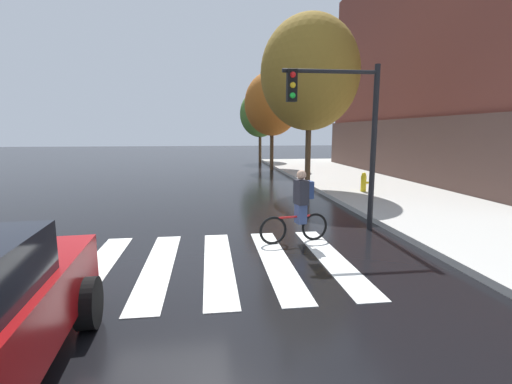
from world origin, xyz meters
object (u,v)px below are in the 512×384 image
(street_tree_near, at_px, (310,73))
(street_tree_far, at_px, (260,114))
(traffic_light_near, at_px, (343,119))
(fire_hydrant, at_px, (364,182))
(cyclist, at_px, (300,207))
(street_tree_mid, at_px, (272,104))

(street_tree_near, xyz_separation_m, street_tree_far, (0.01, 14.98, -0.97))
(street_tree_far, bearing_deg, traffic_light_near, -92.48)
(fire_hydrant, bearing_deg, cyclist, -125.13)
(street_tree_near, relative_size, street_tree_mid, 1.14)
(street_tree_near, bearing_deg, street_tree_mid, 90.41)
(street_tree_near, relative_size, street_tree_far, 1.24)
(street_tree_mid, bearing_deg, traffic_light_near, -93.19)
(fire_hydrant, distance_m, street_tree_near, 5.06)
(street_tree_far, bearing_deg, street_tree_mid, -90.72)
(street_tree_near, bearing_deg, cyclist, -106.70)
(street_tree_near, distance_m, street_tree_mid, 8.82)
(fire_hydrant, bearing_deg, traffic_light_near, -119.51)
(fire_hydrant, height_order, street_tree_near, street_tree_near)
(traffic_light_near, height_order, street_tree_mid, street_tree_mid)
(street_tree_mid, relative_size, street_tree_far, 1.09)
(fire_hydrant, relative_size, street_tree_far, 0.13)
(cyclist, height_order, traffic_light_near, traffic_light_near)
(traffic_light_near, bearing_deg, cyclist, -146.38)
(street_tree_mid, bearing_deg, cyclist, -97.58)
(street_tree_mid, height_order, street_tree_far, street_tree_mid)
(cyclist, height_order, fire_hydrant, cyclist)
(fire_hydrant, relative_size, street_tree_near, 0.11)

